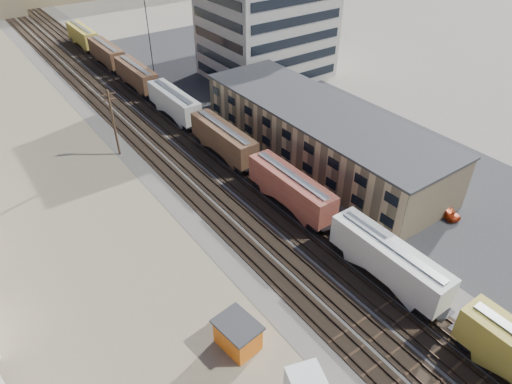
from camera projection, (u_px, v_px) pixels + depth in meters
ground at (376, 311)px, 43.21m from camera, size 300.00×300.00×0.00m
ballast_bed at (150, 119)px, 76.26m from camera, size 18.00×200.00×0.06m
dirt_yard at (43, 187)px, 60.14m from camera, size 24.00×180.00×0.03m
asphalt_lot at (308, 117)px, 76.81m from camera, size 26.00×120.00×0.04m
rail_tracks at (147, 120)px, 75.95m from camera, size 11.40×200.00×0.24m
freight_train at (197, 119)px, 70.12m from camera, size 3.00×119.74×4.46m
warehouse at (319, 132)px, 64.75m from camera, size 12.40×40.40×7.25m
office_tower at (267, 28)px, 87.49m from camera, size 22.60×18.60×18.45m
utility_pole_north at (113, 122)px, 63.87m from camera, size 2.20×0.32×10.00m
radio_mast at (150, 43)px, 80.46m from camera, size 1.20×0.16×18.00m
maintenance_shed at (238, 334)px, 39.34m from camera, size 3.48×4.24×2.84m
parked_car_red at (446, 210)px, 54.89m from camera, size 2.16×4.12×1.34m
parked_car_blue at (304, 101)px, 80.59m from camera, size 3.75×5.66×1.44m
parked_car_far at (272, 62)px, 96.47m from camera, size 3.25×5.27×1.67m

